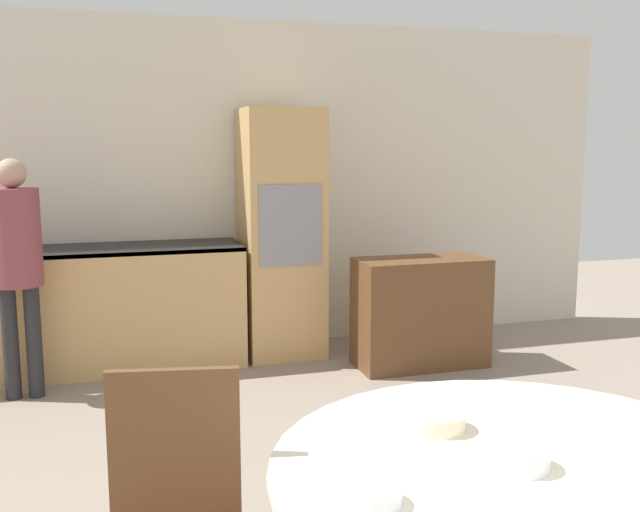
{
  "coord_description": "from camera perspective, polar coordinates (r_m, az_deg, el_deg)",
  "views": [
    {
      "loc": [
        -0.95,
        -0.46,
        1.63
      ],
      "look_at": [
        0.05,
        2.85,
        1.09
      ],
      "focal_mm": 40.0,
      "sensor_mm": 36.0,
      "label": 1
    }
  ],
  "objects": [
    {
      "name": "wall_back",
      "position": [
        5.75,
        -7.25,
        5.49
      ],
      "size": [
        6.59,
        0.05,
        2.6
      ],
      "color": "silver",
      "rests_on": "ground_plane"
    },
    {
      "name": "bowl_far",
      "position": [
        2.34,
        9.42,
        -12.9
      ],
      "size": [
        0.17,
        0.17,
        0.05
      ],
      "color": "beige",
      "rests_on": "dining_table"
    },
    {
      "name": "sideboard",
      "position": [
        5.35,
        8.04,
        -4.48
      ],
      "size": [
        0.96,
        0.45,
        0.81
      ],
      "color": "brown",
      "rests_on": "ground_plane"
    },
    {
      "name": "kitchen_counter",
      "position": [
        5.45,
        -19.23,
        -3.99
      ],
      "size": [
        2.45,
        0.6,
        0.9
      ],
      "color": "tan",
      "rests_on": "ground_plane"
    },
    {
      "name": "bowl_near",
      "position": [
        2.14,
        15.83,
        -15.34
      ],
      "size": [
        0.16,
        0.16,
        0.05
      ],
      "color": "silver",
      "rests_on": "dining_table"
    },
    {
      "name": "oven_unit",
      "position": [
        5.52,
        -3.11,
        1.8
      ],
      "size": [
        0.59,
        0.59,
        1.91
      ],
      "color": "tan",
      "rests_on": "ground_plane"
    },
    {
      "name": "person_standing",
      "position": [
        4.9,
        -23.13,
        0.31
      ],
      "size": [
        0.31,
        0.31,
        1.55
      ],
      "color": "#262628",
      "rests_on": "ground_plane"
    },
    {
      "name": "bowl_centre",
      "position": [
        1.89,
        4.42,
        -18.68
      ],
      "size": [
        0.14,
        0.14,
        0.04
      ],
      "color": "silver",
      "rests_on": "dining_table"
    }
  ]
}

